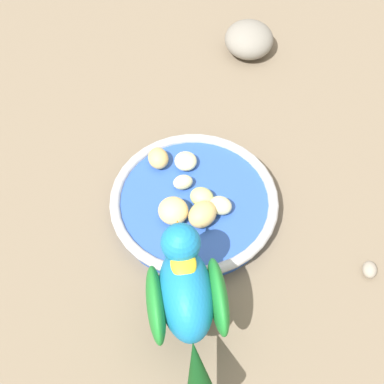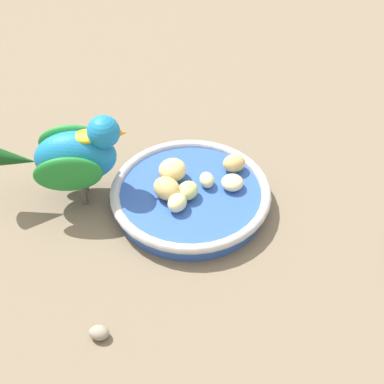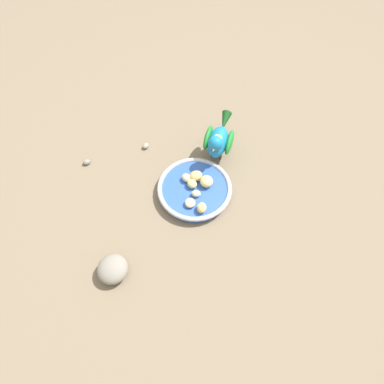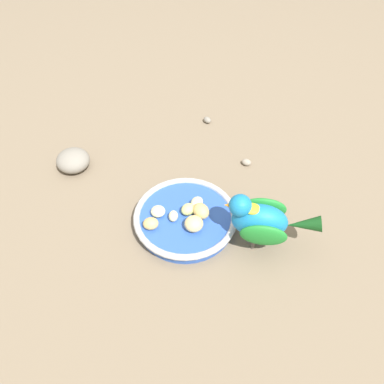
{
  "view_description": "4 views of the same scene",
  "coord_description": "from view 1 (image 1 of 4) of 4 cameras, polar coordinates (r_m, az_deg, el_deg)",
  "views": [
    {
      "loc": [
        0.24,
        -0.29,
        0.62
      ],
      "look_at": [
        -0.01,
        0.01,
        0.05
      ],
      "focal_mm": 52.96,
      "sensor_mm": 36.0,
      "label": 1
    },
    {
      "loc": [
        0.41,
        0.39,
        0.55
      ],
      "look_at": [
        0.01,
        0.04,
        0.05
      ],
      "focal_mm": 54.48,
      "sensor_mm": 36.0,
      "label": 2
    },
    {
      "loc": [
        -0.45,
        0.25,
        0.8
      ],
      "look_at": [
        -0.03,
        0.03,
        0.04
      ],
      "focal_mm": 30.28,
      "sensor_mm": 36.0,
      "label": 3
    },
    {
      "loc": [
        -0.28,
        -0.4,
        0.64
      ],
      "look_at": [
        0.02,
        0.03,
        0.07
      ],
      "focal_mm": 36.08,
      "sensor_mm": 36.0,
      "label": 4
    }
  ],
  "objects": [
    {
      "name": "ground_plane",
      "position": [
        0.72,
        -0.08,
        -3.1
      ],
      "size": [
        4.0,
        4.0,
        0.0
      ],
      "primitive_type": "plane",
      "color": "#756651"
    },
    {
      "name": "feeding_bowl",
      "position": [
        0.72,
        0.21,
        -1.12
      ],
      "size": [
        0.21,
        0.21,
        0.03
      ],
      "color": "#2D56B7",
      "rests_on": "ground_plane"
    },
    {
      "name": "apple_piece_0",
      "position": [
        0.7,
        0.84,
        -0.41
      ],
      "size": [
        0.04,
        0.03,
        0.02
      ],
      "primitive_type": "ellipsoid",
      "rotation": [
        0.0,
        0.0,
        0.27
      ],
      "color": "#C6D17A",
      "rests_on": "feeding_bowl"
    },
    {
      "name": "apple_piece_1",
      "position": [
        0.69,
        -1.9,
        -1.89
      ],
      "size": [
        0.04,
        0.04,
        0.03
      ],
      "primitive_type": "ellipsoid",
      "rotation": [
        0.0,
        0.0,
        6.05
      ],
      "color": "#E5C67F",
      "rests_on": "feeding_bowl"
    },
    {
      "name": "apple_piece_2",
      "position": [
        0.74,
        -3.42,
        3.42
      ],
      "size": [
        0.04,
        0.04,
        0.02
      ],
      "primitive_type": "ellipsoid",
      "rotation": [
        0.0,
        0.0,
        2.57
      ],
      "color": "tan",
      "rests_on": "feeding_bowl"
    },
    {
      "name": "apple_piece_3",
      "position": [
        0.7,
        2.89,
        -1.36
      ],
      "size": [
        0.03,
        0.03,
        0.02
      ],
      "primitive_type": "ellipsoid",
      "rotation": [
        0.0,
        0.0,
        3.42
      ],
      "color": "beige",
      "rests_on": "feeding_bowl"
    },
    {
      "name": "apple_piece_4",
      "position": [
        0.72,
        -0.91,
        1.0
      ],
      "size": [
        0.03,
        0.03,
        0.02
      ],
      "primitive_type": "ellipsoid",
      "rotation": [
        0.0,
        0.0,
        0.93
      ],
      "color": "beige",
      "rests_on": "feeding_bowl"
    },
    {
      "name": "apple_piece_5",
      "position": [
        0.68,
        0.86,
        -2.47
      ],
      "size": [
        0.03,
        0.04,
        0.03
      ],
      "primitive_type": "ellipsoid",
      "rotation": [
        0.0,
        0.0,
        1.51
      ],
      "color": "tan",
      "rests_on": "feeding_bowl"
    },
    {
      "name": "apple_piece_6",
      "position": [
        0.74,
        -0.64,
        3.13
      ],
      "size": [
        0.04,
        0.04,
        0.02
      ],
      "primitive_type": "ellipsoid",
      "rotation": [
        0.0,
        0.0,
        2.85
      ],
      "color": "beige",
      "rests_on": "feeding_bowl"
    },
    {
      "name": "parrot",
      "position": [
        0.59,
        -0.56,
        -10.34
      ],
      "size": [
        0.15,
        0.15,
        0.13
      ],
      "rotation": [
        0.0,
        0.0,
        2.39
      ],
      "color": "#59544C",
      "rests_on": "ground_plane"
    },
    {
      "name": "rock_large",
      "position": [
        0.92,
        5.76,
        15.04
      ],
      "size": [
        0.11,
        0.11,
        0.05
      ],
      "primitive_type": "ellipsoid",
      "rotation": [
        0.0,
        0.0,
        5.39
      ],
      "color": "gray",
      "rests_on": "ground_plane"
    },
    {
      "name": "pebble_1",
      "position": [
        0.71,
        17.45,
        -7.46
      ],
      "size": [
        0.03,
        0.03,
        0.02
      ],
      "primitive_type": "ellipsoid",
      "rotation": [
        0.0,
        0.0,
        5.26
      ],
      "color": "gray",
      "rests_on": "ground_plane"
    }
  ]
}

